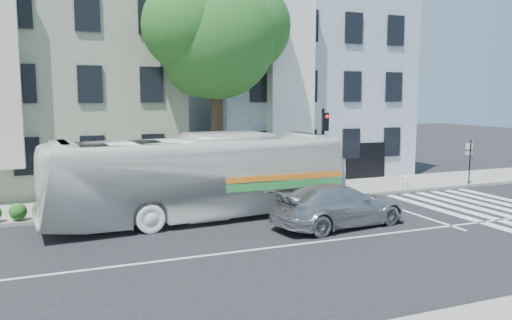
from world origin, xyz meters
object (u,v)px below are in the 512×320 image
traffic_signal (324,141)px  fire_hydrant (406,182)px  sedan (339,205)px  bus (200,177)px

traffic_signal → fire_hydrant: size_ratio=6.11×
sedan → traffic_signal: 5.68m
bus → sedan: bearing=-128.6°
bus → fire_hydrant: 11.49m
traffic_signal → bus: bearing=-144.4°
bus → fire_hydrant: bearing=-86.3°
bus → traffic_signal: bearing=-78.9°
sedan → traffic_signal: size_ratio=1.27×
sedan → traffic_signal: bearing=-31.3°
bus → fire_hydrant: (11.30, 1.65, -1.18)m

